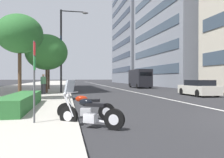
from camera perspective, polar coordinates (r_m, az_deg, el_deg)
sidewalk_right_plaza at (r=37.22m, az=-18.87°, el=-1.99°), size 160.00×10.82×0.15m
lane_centre_stripe at (r=42.48m, az=-1.33°, el=-1.80°), size 110.00×0.16×0.01m
motorcycle_under_tarp at (r=7.25m, az=-5.64°, el=-8.47°), size 1.36×1.91×1.47m
motorcycle_far_end_row at (r=8.62m, az=-6.70°, el=-7.10°), size 0.81×2.10×1.47m
car_mid_block_traffic at (r=21.22m, az=20.58°, el=-2.14°), size 4.21×1.94×1.36m
delivery_van_ahead at (r=35.92m, az=6.87°, el=0.21°), size 5.90×2.24×2.82m
parking_sign_by_curb at (r=7.54m, az=-18.60°, el=1.78°), size 0.32×0.06×2.54m
street_lamp_with_banners at (r=22.59m, az=-11.43°, el=8.88°), size 1.26×2.66×7.83m
clipped_hedge_bed at (r=11.59m, az=-21.44°, el=-5.07°), size 6.44×1.10×0.63m
street_tree_mid_sidewalk at (r=16.13m, az=-21.82°, el=10.23°), size 2.93×2.93×5.45m
street_tree_by_lamp_post at (r=22.70m, az=-15.84°, el=6.37°), size 3.92×3.92×5.48m
street_tree_near_plaza_corner at (r=29.88m, az=-15.33°, el=5.51°), size 2.96×2.96×5.39m
pedestrian_on_plaza at (r=20.60m, az=-16.57°, el=-1.17°), size 0.48×0.44×1.72m
office_tower_near_left at (r=77.18m, az=9.10°, el=17.75°), size 25.70×18.83×49.43m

